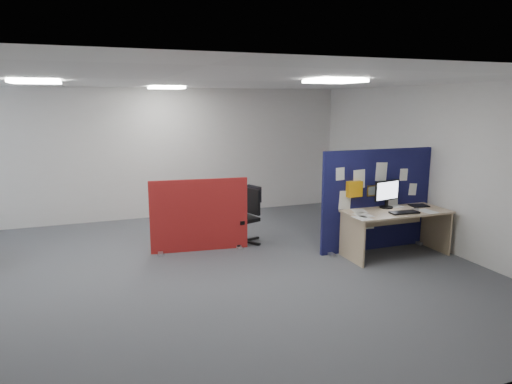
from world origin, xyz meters
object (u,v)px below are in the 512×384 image
object	(u,v)px
main_desk	(394,221)
office_chair	(248,211)
monitor_main	(387,193)
red_divider	(199,216)
navy_divider	(376,200)

from	to	relation	value
main_desk	office_chair	world-z (taller)	office_chair
monitor_main	red_divider	xyz separation A→B (m)	(-2.84, 1.08, -0.39)
navy_divider	office_chair	size ratio (longest dim) A/B	2.08
main_desk	red_divider	size ratio (longest dim) A/B	1.05
navy_divider	red_divider	world-z (taller)	navy_divider
monitor_main	office_chair	distance (m)	2.34
navy_divider	monitor_main	world-z (taller)	navy_divider
main_desk	office_chair	distance (m)	2.43
navy_divider	main_desk	distance (m)	0.47
navy_divider	main_desk	xyz separation A→B (m)	(0.12, -0.36, -0.28)
navy_divider	red_divider	xyz separation A→B (m)	(-2.76, 0.91, -0.25)
monitor_main	office_chair	world-z (taller)	monitor_main
red_divider	office_chair	bearing A→B (deg)	16.71
main_desk	red_divider	world-z (taller)	red_divider
office_chair	main_desk	bearing A→B (deg)	-55.03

